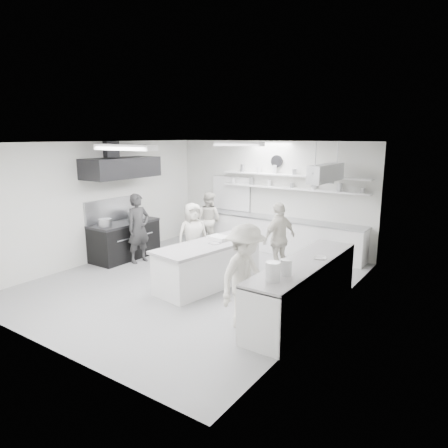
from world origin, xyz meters
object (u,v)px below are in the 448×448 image
Objects in this scene: prep_island at (208,266)px; cook_stove at (139,228)px; stove at (125,241)px; cook_back at (209,220)px; right_counter at (303,289)px; back_counter at (274,234)px.

cook_stove is (-2.43, 0.36, 0.44)m from prep_island.
stove is 1.14× the size of cook_back.
cook_back is (-1.85, 2.54, 0.36)m from prep_island.
right_counter is (5.25, -0.60, 0.02)m from stove.
right_counter is 2.26m from prep_island.
cook_stove reaches higher than prep_island.
cook_stove is 2.25m from cook_back.
cook_back is (-4.10, 2.73, 0.32)m from right_counter.
stove is 3.03m from prep_island.
back_counter is (2.90, 2.80, 0.01)m from stove.
prep_island is (3.00, -0.41, -0.02)m from stove.
cook_back is (1.15, 2.13, 0.34)m from stove.
cook_back reaches higher than back_counter.
stove reaches higher than prep_island.
back_counter is at bearing 100.58° from prep_island.
right_counter is 4.73m from cook_stove.
cook_back is at bearing 134.85° from prep_island.
right_counter is 4.94m from cook_back.
right_counter reaches higher than prep_island.
cook_stove is at bearing 173.20° from right_counter.
cook_back reaches higher than prep_island.
stove is at bearing -178.91° from prep_island.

